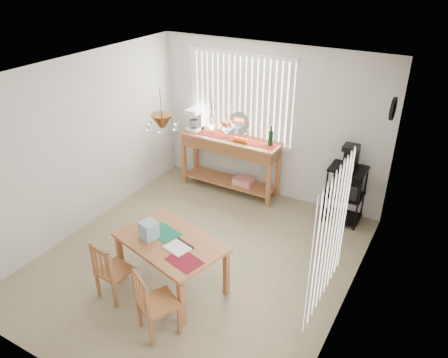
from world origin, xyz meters
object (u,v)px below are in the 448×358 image
Objects in this scene: dining_table at (171,246)px; chair_right at (155,303)px; sideboard at (231,151)px; chair_left at (112,271)px; wire_cart at (346,189)px; cart_items at (351,157)px.

chair_right reaches higher than dining_table.
sideboard reaches higher than chair_right.
chair_left is 0.94× the size of chair_right.
sideboard is at bearing -179.66° from wire_cart.
wire_cart is 1.09× the size of chair_right.
dining_table is 0.80m from chair_right.
chair_right is (-1.16, -3.31, -0.14)m from wire_cart.
cart_items is at bearing 60.98° from dining_table.
chair_left is (-1.96, -3.11, -0.17)m from wire_cart.
chair_right is (0.88, -3.30, -0.34)m from sideboard.
wire_cart is 3.51m from chair_right.
sideboard is 2.65m from dining_table.
chair_left is (0.07, -3.10, -0.36)m from sideboard.
sideboard reaches higher than dining_table.
dining_table is at bearing -119.02° from cart_items.
chair_left is at bearing -122.23° from wire_cart.
wire_cart is at bearing 0.34° from sideboard.
cart_items is at bearing 90.00° from wire_cart.
sideboard is 1.21× the size of dining_table.
dining_table is at bearing -77.15° from sideboard.
wire_cart is at bearing -90.00° from cart_items.
chair_right is at bearing -13.88° from chair_left.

